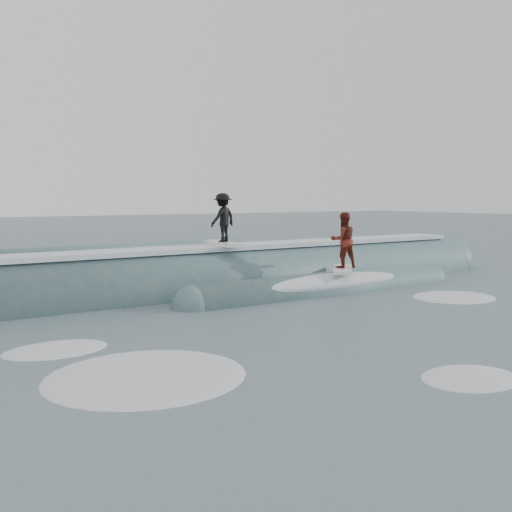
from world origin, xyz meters
TOP-DOWN VIEW (x-y plane):
  - ground at (0.00, 0.00)m, footprint 160.00×160.00m
  - breaking_wave at (0.23, 6.31)m, footprint 22.06×4.10m
  - surfer_black at (-0.58, 6.59)m, footprint 1.11×2.06m
  - surfer_red at (2.41, 4.39)m, footprint 1.75×1.85m
  - whitewater at (-0.38, -0.92)m, footprint 13.74×6.67m
  - far_swells at (-1.11, 17.65)m, footprint 37.54×8.65m

SIDE VIEW (x-z plane):
  - ground at x=0.00m, z-range 0.00..0.00m
  - whitewater at x=-0.38m, z-range -0.05..0.05m
  - far_swells at x=-1.11m, z-range -0.40..0.40m
  - breaking_wave at x=0.23m, z-range -1.29..1.35m
  - surfer_red at x=2.41m, z-range 0.56..2.36m
  - surfer_black at x=-0.58m, z-range 1.34..2.95m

